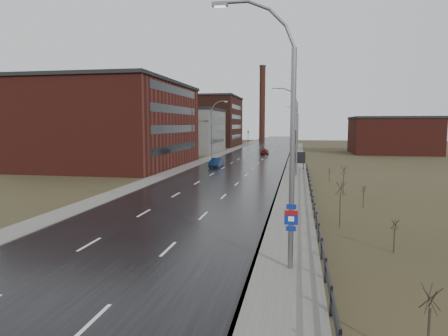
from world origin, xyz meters
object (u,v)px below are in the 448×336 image
at_px(streetlight_main, 285,139).
at_px(car_near, 216,163).
at_px(billboard, 299,158).
at_px(car_far, 265,152).

bearing_deg(streetlight_main, car_near, 105.63).
bearing_deg(billboard, car_near, 172.40).
height_order(streetlight_main, billboard, streetlight_main).
xyz_separation_m(billboard, car_near, (-12.62, 1.68, -1.08)).
height_order(streetlight_main, car_far, streetlight_main).
distance_m(billboard, car_far, 30.74).
bearing_deg(car_near, billboard, -5.46).
relative_size(streetlight_main, car_near, 2.78).
bearing_deg(car_far, car_near, 81.55).
bearing_deg(streetlight_main, billboard, 89.13).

